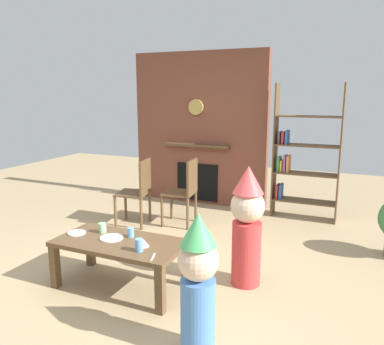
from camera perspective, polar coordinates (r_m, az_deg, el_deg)
ground_plane at (r=3.93m, az=-4.51°, el=-14.96°), size 12.00×12.00×0.00m
brick_fireplace_feature at (r=6.18m, az=1.15°, el=6.42°), size 2.20×0.28×2.40m
bookshelf at (r=5.60m, az=15.92°, el=2.17°), size 0.90×0.28×1.90m
coffee_table at (r=3.62m, az=-10.62°, el=-10.94°), size 1.19×0.60×0.45m
paper_cup_near_left at (r=3.65m, az=-9.11°, el=-8.80°), size 0.06×0.06×0.09m
paper_cup_near_right at (r=3.82m, az=-13.18°, el=-8.02°), size 0.07×0.07×0.09m
paper_cup_center at (r=3.33m, az=-7.86°, el=-10.63°), size 0.07×0.07×0.11m
paper_plate_front at (r=3.87m, az=-16.78°, el=-8.59°), size 0.17×0.17×0.01m
paper_plate_rear at (r=3.66m, az=-11.89°, el=-9.49°), size 0.21×0.21×0.01m
birthday_cake_slice at (r=3.43m, az=-7.20°, el=-10.32°), size 0.10×0.10×0.07m
table_fork at (r=3.22m, az=-5.84°, el=-12.41°), size 0.06×0.15×0.01m
child_with_cone_hat at (r=2.66m, az=0.92°, el=-15.77°), size 0.28×0.28×1.00m
child_in_pink at (r=3.57m, az=8.19°, el=-7.45°), size 0.31×0.31×1.13m
dining_chair_left at (r=5.19m, az=-7.91°, el=-2.35°), size 0.47×0.47×0.90m
dining_chair_middle at (r=5.14m, az=-0.97°, el=-2.37°), size 0.44×0.44×0.90m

